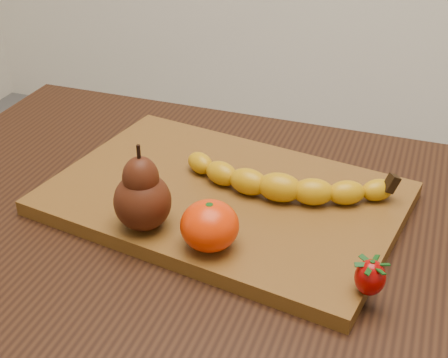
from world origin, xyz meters
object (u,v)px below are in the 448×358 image
(pear, at_px, (141,188))
(table, at_px, (233,299))
(mandarin, at_px, (210,226))
(cutting_board, at_px, (224,198))

(pear, bearing_deg, table, 18.73)
(pear, xyz_separation_m, mandarin, (0.09, -0.01, -0.03))
(table, bearing_deg, mandarin, -106.23)
(cutting_board, bearing_deg, mandarin, -69.24)
(table, distance_m, cutting_board, 0.13)
(cutting_board, relative_size, pear, 4.16)
(table, relative_size, mandarin, 14.73)
(table, xyz_separation_m, mandarin, (-0.01, -0.05, 0.15))
(cutting_board, distance_m, mandarin, 0.12)
(table, bearing_deg, pear, -161.27)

